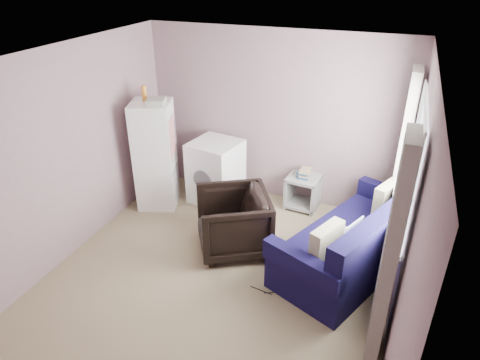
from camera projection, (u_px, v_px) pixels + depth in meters
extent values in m
cube|color=#8E7D5D|center=(218.00, 278.00, 4.99)|extent=(3.80, 4.20, 0.02)
cube|color=silver|center=(211.00, 59.00, 3.81)|extent=(3.80, 4.20, 0.02)
cube|color=gray|center=(274.00, 118.00, 6.14)|extent=(3.80, 0.02, 2.50)
cube|color=gray|center=(77.00, 333.00, 2.66)|extent=(3.80, 0.02, 2.50)
cube|color=gray|center=(66.00, 156.00, 5.01)|extent=(0.02, 4.20, 2.50)
cube|color=gray|center=(411.00, 219.00, 3.80)|extent=(0.02, 4.20, 2.50)
cube|color=white|center=(415.00, 162.00, 4.27)|extent=(0.01, 1.60, 1.20)
imported|color=black|center=(233.00, 219.00, 5.29)|extent=(1.11, 1.13, 0.87)
cube|color=white|center=(155.00, 155.00, 6.12)|extent=(0.69, 0.69, 1.57)
cube|color=slate|center=(175.00, 168.00, 6.21)|extent=(0.18, 0.48, 0.02)
cube|color=slate|center=(175.00, 134.00, 6.18)|extent=(0.03, 0.03, 0.45)
cube|color=silver|center=(172.00, 136.00, 5.95)|extent=(0.13, 0.36, 0.54)
cylinder|color=orange|center=(144.00, 94.00, 5.75)|extent=(0.09, 0.09, 0.22)
cube|color=#A9AAA0|center=(156.00, 102.00, 5.66)|extent=(0.31, 0.33, 0.08)
cube|color=white|center=(216.00, 171.00, 6.38)|extent=(0.77, 0.77, 0.94)
cube|color=slate|center=(214.00, 145.00, 6.16)|extent=(0.72, 0.70, 0.06)
cylinder|color=slate|center=(203.00, 180.00, 6.12)|extent=(0.31, 0.08, 0.31)
cube|color=gray|center=(304.00, 178.00, 6.17)|extent=(0.49, 0.49, 0.04)
cube|color=gray|center=(302.00, 203.00, 6.37)|extent=(0.49, 0.49, 0.04)
cube|color=gray|center=(290.00, 189.00, 6.36)|extent=(0.08, 0.45, 0.50)
cube|color=gray|center=(317.00, 195.00, 6.20)|extent=(0.08, 0.45, 0.50)
cube|color=navy|center=(304.00, 176.00, 6.16)|extent=(0.17, 0.23, 0.03)
cube|color=tan|center=(305.00, 174.00, 6.14)|extent=(0.15, 0.22, 0.03)
cube|color=navy|center=(304.00, 172.00, 6.13)|extent=(0.18, 0.24, 0.03)
cube|color=tan|center=(305.00, 171.00, 6.10)|extent=(0.15, 0.22, 0.03)
cube|color=black|center=(350.00, 250.00, 5.09)|extent=(1.66, 2.21, 0.44)
cube|color=black|center=(385.00, 230.00, 4.64)|extent=(0.98, 1.91, 0.49)
cube|color=black|center=(302.00, 265.00, 4.33)|extent=(0.93, 0.52, 0.22)
cube|color=black|center=(393.00, 197.00, 5.54)|extent=(0.93, 0.52, 0.22)
cube|color=tan|center=(326.00, 245.00, 4.44)|extent=(0.30, 0.46, 0.44)
cube|color=tan|center=(386.00, 200.00, 5.25)|extent=(0.30, 0.46, 0.44)
cube|color=gray|center=(340.00, 234.00, 4.96)|extent=(0.38, 0.44, 0.02)
cube|color=silver|center=(352.00, 230.00, 4.82)|extent=(0.21, 0.36, 0.24)
cube|color=white|center=(397.00, 214.00, 4.58)|extent=(0.14, 1.70, 0.04)
cube|color=white|center=(403.00, 213.00, 4.55)|extent=(0.02, 1.68, 0.05)
cube|color=white|center=(413.00, 162.00, 4.27)|extent=(0.02, 1.68, 0.05)
cube|color=white|center=(425.00, 104.00, 3.99)|extent=(0.02, 1.68, 0.05)
cube|color=white|center=(411.00, 200.00, 3.61)|extent=(0.02, 0.05, 1.20)
cube|color=white|center=(413.00, 173.00, 4.05)|extent=(0.02, 0.05, 1.20)
cube|color=white|center=(414.00, 152.00, 4.49)|extent=(0.02, 0.05, 1.20)
cube|color=white|center=(415.00, 134.00, 4.93)|extent=(0.02, 0.05, 1.20)
cube|color=beige|center=(390.00, 254.00, 3.59)|extent=(0.12, 0.46, 2.18)
cube|color=beige|center=(402.00, 155.00, 5.38)|extent=(0.12, 0.46, 2.18)
cylinder|color=black|center=(276.00, 292.00, 4.76)|extent=(0.25, 0.13, 0.01)
cylinder|color=black|center=(261.00, 290.00, 4.78)|extent=(0.27, 0.06, 0.01)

